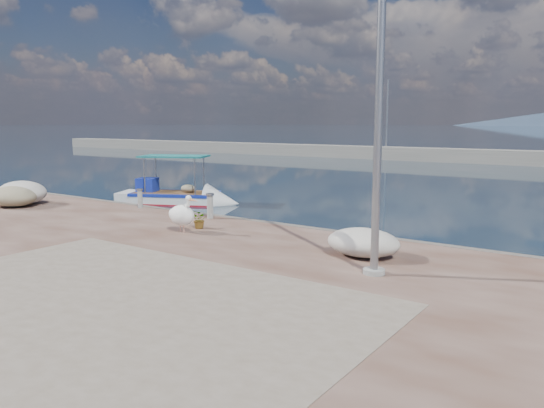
{
  "coord_description": "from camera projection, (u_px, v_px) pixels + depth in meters",
  "views": [
    {
      "loc": [
        8.19,
        -7.92,
        3.51
      ],
      "look_at": [
        0.0,
        3.8,
        1.3
      ],
      "focal_mm": 35.0,
      "sensor_mm": 36.0,
      "label": 1
    }
  ],
  "objects": [
    {
      "name": "ground",
      "position": [
        173.0,
        284.0,
        11.59
      ],
      "size": [
        1400.0,
        1400.0,
        0.0
      ],
      "primitive_type": "plane",
      "color": "#162635",
      "rests_on": "ground"
    },
    {
      "name": "quay_patch",
      "position": [
        81.0,
        311.0,
        8.52
      ],
      "size": [
        9.0,
        7.0,
        0.01
      ],
      "primitive_type": "cube",
      "color": "gray",
      "rests_on": "quay"
    },
    {
      "name": "breakwater",
      "position": [
        522.0,
        158.0,
        43.9
      ],
      "size": [
        120.0,
        2.2,
        7.5
      ],
      "color": "gray",
      "rests_on": "ground"
    },
    {
      "name": "boat_left",
      "position": [
        174.0,
        199.0,
        23.13
      ],
      "size": [
        5.32,
        3.66,
        2.45
      ],
      "rotation": [
        0.0,
        0.0,
        0.44
      ],
      "color": "white",
      "rests_on": "ground"
    },
    {
      "name": "pelican",
      "position": [
        182.0,
        215.0,
        14.55
      ],
      "size": [
        1.1,
        0.55,
        1.06
      ],
      "rotation": [
        0.0,
        0.0,
        -0.07
      ],
      "color": "tan",
      "rests_on": "quay"
    },
    {
      "name": "lamp_post",
      "position": [
        379.0,
        107.0,
        10.14
      ],
      "size": [
        0.44,
        0.96,
        7.0
      ],
      "color": "gray",
      "rests_on": "quay"
    },
    {
      "name": "bollard_near",
      "position": [
        210.0,
        205.0,
        16.74
      ],
      "size": [
        0.26,
        0.26,
        0.79
      ],
      "color": "gray",
      "rests_on": "quay"
    },
    {
      "name": "bollard_far",
      "position": [
        140.0,
        198.0,
        18.73
      ],
      "size": [
        0.23,
        0.23,
        0.69
      ],
      "color": "gray",
      "rests_on": "quay"
    },
    {
      "name": "potted_plant",
      "position": [
        200.0,
        219.0,
        15.13
      ],
      "size": [
        0.52,
        0.47,
        0.53
      ],
      "primitive_type": "imported",
      "rotation": [
        0.0,
        0.0,
        -0.13
      ],
      "color": "#33722D",
      "rests_on": "quay"
    },
    {
      "name": "net_pile_a",
      "position": [
        22.0,
        192.0,
        19.7
      ],
      "size": [
        2.1,
        1.53,
        0.86
      ],
      "primitive_type": "ellipsoid",
      "color": "silver",
      "rests_on": "quay"
    },
    {
      "name": "net_pile_b",
      "position": [
        13.0,
        196.0,
        19.09
      ],
      "size": [
        1.9,
        1.48,
        0.74
      ],
      "primitive_type": "ellipsoid",
      "color": "#BCB28C",
      "rests_on": "quay"
    },
    {
      "name": "net_pile_d",
      "position": [
        363.0,
        242.0,
        11.99
      ],
      "size": [
        1.7,
        1.27,
        0.64
      ],
      "primitive_type": "ellipsoid",
      "color": "silver",
      "rests_on": "quay"
    }
  ]
}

